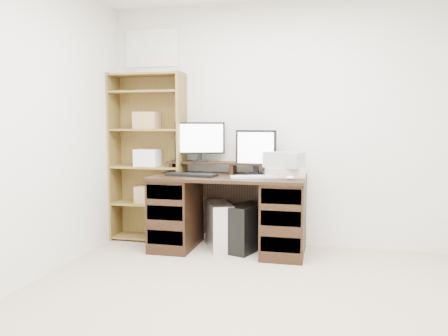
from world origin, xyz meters
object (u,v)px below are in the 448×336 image
(tower_black, at_px, (247,228))
(printer, at_px, (284,172))
(desk, at_px, (229,212))
(tower_silver, at_px, (219,226))
(bookshelf, at_px, (148,156))
(monitor_small, at_px, (256,151))
(monitor_wide, at_px, (200,140))

(tower_black, bearing_deg, printer, 28.54)
(desk, distance_m, tower_black, 0.24)
(desk, height_order, tower_silver, desk)
(printer, relative_size, bookshelf, 0.21)
(monitor_small, bearing_deg, bookshelf, -178.03)
(monitor_wide, relative_size, printer, 1.35)
(tower_silver, bearing_deg, printer, -20.56)
(desk, relative_size, tower_black, 2.96)
(desk, relative_size, bookshelf, 0.83)
(printer, height_order, tower_silver, printer)
(monitor_wide, bearing_deg, tower_silver, -52.30)
(bookshelf, bearing_deg, tower_black, -10.10)
(monitor_wide, height_order, tower_silver, monitor_wide)
(desk, height_order, monitor_wide, monitor_wide)
(tower_black, bearing_deg, monitor_wide, -178.37)
(desk, xyz_separation_m, monitor_small, (0.24, 0.16, 0.61))
(monitor_wide, relative_size, tower_silver, 1.06)
(tower_black, xyz_separation_m, bookshelf, (-1.12, 0.20, 0.68))
(monitor_small, height_order, bookshelf, bookshelf)
(printer, bearing_deg, tower_black, 176.82)
(printer, relative_size, tower_silver, 0.79)
(monitor_small, bearing_deg, desk, -142.64)
(tower_silver, bearing_deg, monitor_wide, 121.38)
(monitor_small, height_order, tower_silver, monitor_small)
(desk, distance_m, monitor_wide, 0.81)
(monitor_wide, bearing_deg, desk, -46.50)
(monitor_small, bearing_deg, tower_black, -107.41)
(monitor_wide, bearing_deg, bookshelf, 158.92)
(monitor_small, distance_m, printer, 0.37)
(desk, xyz_separation_m, printer, (0.54, 0.07, 0.41))
(desk, relative_size, printer, 4.04)
(desk, height_order, tower_black, desk)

